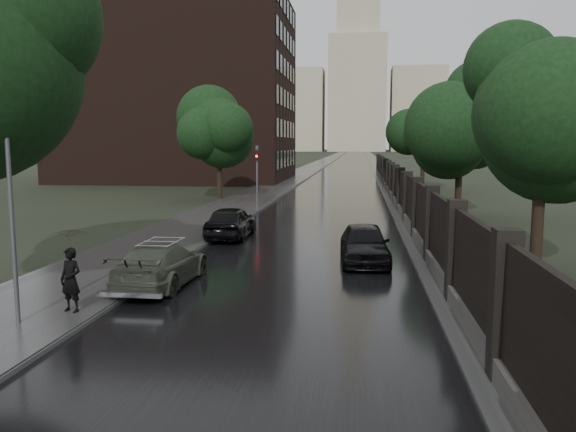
# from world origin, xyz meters

# --- Properties ---
(ground) EXTENTS (800.00, 800.00, 0.00)m
(ground) POSITION_xyz_m (0.00, 0.00, 0.00)
(ground) COLOR black
(ground) RESTS_ON ground
(road) EXTENTS (8.00, 420.00, 0.02)m
(road) POSITION_xyz_m (0.00, 190.00, 0.01)
(road) COLOR black
(road) RESTS_ON ground
(sidewalk_left) EXTENTS (4.00, 420.00, 0.16)m
(sidewalk_left) POSITION_xyz_m (-6.00, 190.00, 0.08)
(sidewalk_left) COLOR #2D2D2D
(sidewalk_left) RESTS_ON ground
(verge_right) EXTENTS (3.00, 420.00, 0.08)m
(verge_right) POSITION_xyz_m (5.50, 190.00, 0.04)
(verge_right) COLOR #2D2D2D
(verge_right) RESTS_ON ground
(fence_right) EXTENTS (0.45, 75.72, 2.70)m
(fence_right) POSITION_xyz_m (4.60, 32.01, 1.01)
(fence_right) COLOR #383533
(fence_right) RESTS_ON ground
(tree_left_far) EXTENTS (4.25, 4.25, 7.39)m
(tree_left_far) POSITION_xyz_m (-8.00, 30.00, 5.24)
(tree_left_far) COLOR black
(tree_left_far) RESTS_ON ground
(tree_right_a) EXTENTS (4.08, 4.08, 7.01)m
(tree_right_a) POSITION_xyz_m (7.50, 8.00, 4.95)
(tree_right_a) COLOR black
(tree_right_a) RESTS_ON ground
(tree_right_b) EXTENTS (4.08, 4.08, 7.01)m
(tree_right_b) POSITION_xyz_m (7.50, 22.00, 4.95)
(tree_right_b) COLOR black
(tree_right_b) RESTS_ON ground
(tree_right_c) EXTENTS (4.08, 4.08, 7.01)m
(tree_right_c) POSITION_xyz_m (7.50, 40.00, 4.95)
(tree_right_c) COLOR black
(tree_right_c) RESTS_ON ground
(lamp_post) EXTENTS (0.25, 0.12, 5.11)m
(lamp_post) POSITION_xyz_m (-5.40, 1.50, 2.67)
(lamp_post) COLOR #59595E
(lamp_post) RESTS_ON ground
(traffic_light) EXTENTS (0.16, 0.32, 4.00)m
(traffic_light) POSITION_xyz_m (-4.30, 24.99, 2.40)
(traffic_light) COLOR #59595E
(traffic_light) RESTS_ON ground
(brick_building) EXTENTS (24.00, 18.00, 20.00)m
(brick_building) POSITION_xyz_m (-18.00, 52.00, 10.00)
(brick_building) COLOR black
(brick_building) RESTS_ON ground
(stalinist_tower) EXTENTS (92.00, 30.00, 159.00)m
(stalinist_tower) POSITION_xyz_m (0.00, 300.00, 38.38)
(stalinist_tower) COLOR tan
(stalinist_tower) RESTS_ON ground
(volga_sedan) EXTENTS (1.86, 4.36, 1.25)m
(volga_sedan) POSITION_xyz_m (-3.60, 5.72, 0.63)
(volga_sedan) COLOR #3C4235
(volga_sedan) RESTS_ON ground
(hatchback_left) EXTENTS (1.72, 4.21, 1.43)m
(hatchback_left) POSITION_xyz_m (-3.48, 14.09, 0.72)
(hatchback_left) COLOR black
(hatchback_left) RESTS_ON ground
(car_right_near) EXTENTS (1.86, 4.13, 1.38)m
(car_right_near) POSITION_xyz_m (2.30, 9.60, 0.69)
(car_right_near) COLOR black
(car_right_near) RESTS_ON ground
(pedestrian_umbrella) EXTENTS (1.08, 1.10, 2.40)m
(pedestrian_umbrella) POSITION_xyz_m (-4.64, 2.47, 1.76)
(pedestrian_umbrella) COLOR black
(pedestrian_umbrella) RESTS_ON sidewalk_left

